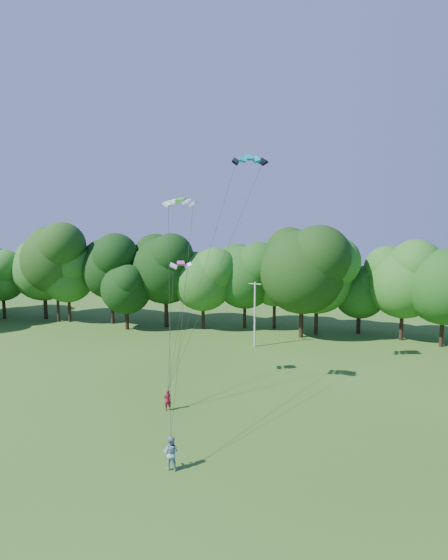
# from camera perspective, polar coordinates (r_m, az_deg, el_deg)

# --- Properties ---
(ground) EXTENTS (160.00, 160.00, 0.00)m
(ground) POSITION_cam_1_polar(r_m,az_deg,el_deg) (24.42, -10.45, -27.02)
(ground) COLOR #325B19
(ground) RESTS_ON ground
(utility_pole) EXTENTS (1.46, 0.38, 7.35)m
(utility_pole) POSITION_cam_1_polar(r_m,az_deg,el_deg) (49.16, 4.04, -4.38)
(utility_pole) COLOR beige
(utility_pole) RESTS_ON ground
(kite_flyer_left) EXTENTS (0.69, 0.64, 1.57)m
(kite_flyer_left) POSITION_cam_1_polar(r_m,az_deg,el_deg) (33.79, -7.37, -15.28)
(kite_flyer_left) COLOR maroon
(kite_flyer_left) RESTS_ON ground
(kite_flyer_right) EXTENTS (0.94, 0.73, 1.92)m
(kite_flyer_right) POSITION_cam_1_polar(r_m,az_deg,el_deg) (26.56, -6.95, -21.48)
(kite_flyer_right) COLOR #87A5BB
(kite_flyer_right) RESTS_ON ground
(kite_teal) EXTENTS (3.08, 2.09, 0.68)m
(kite_teal) POSITION_cam_1_polar(r_m,az_deg,el_deg) (37.84, 3.29, 15.70)
(kite_teal) COLOR #0594A1
(kite_teal) RESTS_ON ground
(kite_green) EXTENTS (2.43, 1.13, 0.40)m
(kite_green) POSITION_cam_1_polar(r_m,az_deg,el_deg) (32.72, -5.69, 10.42)
(kite_green) COLOR green
(kite_green) RESTS_ON ground
(kite_pink) EXTENTS (2.04, 1.53, 0.32)m
(kite_pink) POSITION_cam_1_polar(r_m,az_deg,el_deg) (36.64, -5.66, 2.21)
(kite_pink) COLOR #DF3E93
(kite_pink) RESTS_ON ground
(tree_back_west) EXTENTS (10.31, 10.31, 14.99)m
(tree_back_west) POSITION_cam_1_polar(r_m,az_deg,el_deg) (65.31, -21.13, 2.95)
(tree_back_west) COLOR #342214
(tree_back_west) RESTS_ON ground
(tree_back_center) EXTENTS (11.17, 11.17, 16.24)m
(tree_back_center) POSITION_cam_1_polar(r_m,az_deg,el_deg) (53.05, 10.24, 3.29)
(tree_back_center) COLOR black
(tree_back_center) RESTS_ON ground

